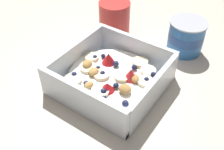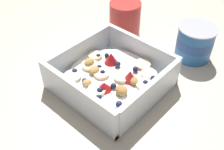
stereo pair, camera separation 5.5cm
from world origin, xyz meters
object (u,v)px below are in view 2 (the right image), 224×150
(coffee_mug, at_px, (125,19))
(fruit_bowl, at_px, (112,78))
(spoon, at_px, (64,54))
(yogurt_cup, at_px, (195,42))

(coffee_mug, bearing_deg, fruit_bowl, -57.26)
(spoon, distance_m, yogurt_cup, 0.31)
(spoon, xyz_separation_m, coffee_mug, (0.04, 0.17, 0.04))
(yogurt_cup, bearing_deg, spoon, -138.03)
(fruit_bowl, relative_size, yogurt_cup, 2.28)
(coffee_mug, bearing_deg, spoon, -104.13)
(yogurt_cup, height_order, coffee_mug, coffee_mug)
(spoon, bearing_deg, yogurt_cup, 41.97)
(spoon, distance_m, coffee_mug, 0.18)
(yogurt_cup, bearing_deg, fruit_bowl, -109.64)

